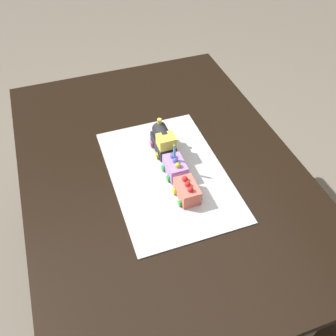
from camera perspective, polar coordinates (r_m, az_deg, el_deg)
name	(u,v)px	position (r m, az deg, el deg)	size (l,w,h in m)	color
ground_plane	(162,268)	(1.99, -0.87, -14.75)	(8.00, 8.00, 0.00)	gray
dining_table	(161,185)	(1.48, -1.13, -2.51)	(1.40, 1.00, 0.74)	black
cake_board	(168,174)	(1.37, 0.00, -0.94)	(0.60, 0.40, 0.00)	silver
cake_locomotive	(163,141)	(1.42, -0.70, 4.13)	(0.14, 0.08, 0.12)	#232328
cake_car_caboose_lavender	(175,167)	(1.35, 1.09, 0.14)	(0.10, 0.08, 0.07)	#AD84E0
cake_car_tanker_coral	(187,191)	(1.27, 2.92, -3.43)	(0.10, 0.08, 0.07)	#F27260
birthday_candle	(174,150)	(1.30, 0.98, 2.72)	(0.01, 0.01, 0.07)	#4CA5E5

